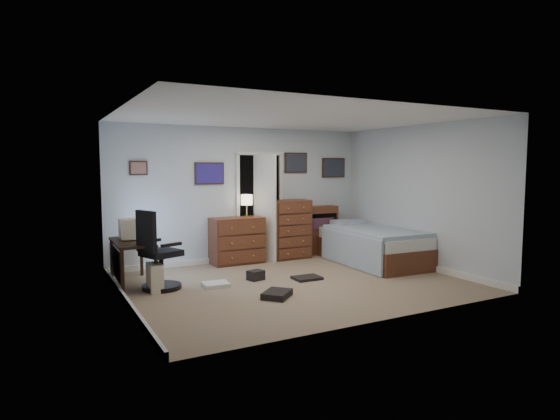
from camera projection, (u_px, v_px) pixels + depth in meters
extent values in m
cube|color=gray|center=(295.00, 283.00, 7.15)|extent=(5.00, 4.00, 0.02)
cube|color=black|center=(132.00, 242.00, 7.01)|extent=(0.55, 1.16, 0.04)
cube|color=black|center=(122.00, 273.00, 6.46)|extent=(0.04, 0.04, 0.63)
cube|color=black|center=(156.00, 269.00, 6.66)|extent=(0.04, 0.04, 0.63)
cube|color=black|center=(112.00, 259.00, 7.41)|extent=(0.04, 0.04, 0.63)
cube|color=black|center=(142.00, 256.00, 7.62)|extent=(0.04, 0.04, 0.63)
cube|color=black|center=(115.00, 263.00, 6.92)|extent=(0.04, 1.06, 0.44)
cube|color=beige|center=(131.00, 229.00, 7.13)|extent=(0.34, 0.32, 0.30)
cube|color=#8CB2F2|center=(143.00, 228.00, 7.21)|extent=(0.01, 0.25, 0.19)
cube|color=beige|center=(132.00, 239.00, 7.15)|extent=(0.22, 0.22, 0.02)
cube|color=beige|center=(149.00, 243.00, 6.78)|extent=(0.14, 0.36, 0.02)
cube|color=beige|center=(155.00, 277.00, 6.66)|extent=(0.18, 0.37, 0.40)
cube|color=black|center=(161.00, 277.00, 6.70)|extent=(0.01, 0.27, 0.31)
cylinder|color=black|center=(162.00, 287.00, 6.80)|extent=(0.72, 0.72, 0.06)
cylinder|color=black|center=(162.00, 271.00, 6.78)|extent=(0.08, 0.08, 0.43)
cube|color=black|center=(161.00, 253.00, 6.75)|extent=(0.61, 0.61, 0.09)
cube|color=black|center=(146.00, 232.00, 6.55)|extent=(0.21, 0.43, 0.59)
cube|color=black|center=(171.00, 245.00, 6.57)|extent=(0.32, 0.16, 0.04)
cube|color=black|center=(151.00, 241.00, 6.91)|extent=(0.32, 0.16, 0.04)
cube|color=maroon|center=(113.00, 246.00, 7.90)|extent=(0.18, 0.18, 0.88)
cube|color=brown|center=(237.00, 240.00, 8.57)|extent=(0.96, 0.49, 0.85)
cylinder|color=gold|center=(247.00, 216.00, 8.63)|extent=(0.13, 0.13, 0.02)
cylinder|color=gold|center=(247.00, 209.00, 8.62)|extent=(0.03, 0.03, 0.25)
cylinder|color=beige|center=(247.00, 200.00, 8.60)|extent=(0.21, 0.21, 0.19)
cube|color=black|center=(253.00, 206.00, 9.24)|extent=(0.90, 0.60, 2.00)
cube|color=white|center=(238.00, 208.00, 8.74)|extent=(0.06, 0.05, 2.00)
cube|color=white|center=(280.00, 206.00, 9.16)|extent=(0.06, 0.05, 2.00)
cube|color=white|center=(260.00, 154.00, 8.86)|extent=(0.96, 0.05, 0.06)
cube|color=white|center=(260.00, 208.00, 8.84)|extent=(0.31, 0.77, 2.00)
sphere|color=gold|center=(278.00, 208.00, 8.85)|extent=(0.06, 0.06, 0.06)
cube|color=brown|center=(289.00, 229.00, 9.05)|extent=(0.78, 0.47, 1.13)
cube|color=brown|center=(312.00, 230.00, 9.44)|extent=(1.09, 0.31, 0.98)
cube|color=black|center=(314.00, 222.00, 9.35)|extent=(1.00, 0.15, 0.33)
cube|color=maroon|center=(314.00, 224.00, 9.35)|extent=(0.87, 0.16, 0.24)
cube|color=brown|center=(372.00, 253.00, 8.61)|extent=(1.18, 2.22, 0.38)
cube|color=white|center=(373.00, 237.00, 8.58)|extent=(1.14, 2.17, 0.20)
cube|color=#53769B|center=(376.00, 232.00, 8.47)|extent=(1.23, 1.90, 0.11)
cube|color=#53769B|center=(350.00, 250.00, 8.25)|extent=(0.12, 1.85, 0.59)
cube|color=slate|center=(348.00, 224.00, 9.30)|extent=(0.62, 0.44, 0.14)
cube|color=#331E11|center=(138.00, 168.00, 7.84)|extent=(0.30, 0.03, 0.24)
cube|color=brown|center=(139.00, 168.00, 7.83)|extent=(0.25, 0.01, 0.19)
cube|color=#331E11|center=(209.00, 173.00, 8.44)|extent=(0.55, 0.03, 0.40)
cube|color=#1E0D5D|center=(210.00, 173.00, 8.42)|extent=(0.50, 0.01, 0.35)
cube|color=#331E11|center=(296.00, 163.00, 9.26)|extent=(0.50, 0.03, 0.40)
cube|color=black|center=(296.00, 163.00, 9.24)|extent=(0.45, 0.01, 0.35)
cube|color=#331E11|center=(333.00, 168.00, 9.69)|extent=(0.55, 0.03, 0.40)
cube|color=black|center=(334.00, 168.00, 9.67)|extent=(0.50, 0.01, 0.35)
cube|color=silver|center=(216.00, 284.00, 6.95)|extent=(0.40, 0.35, 0.05)
cube|color=black|center=(307.00, 278.00, 7.38)|extent=(0.44, 0.33, 0.04)
cube|color=black|center=(277.00, 294.00, 6.35)|extent=(0.53, 0.53, 0.09)
cube|color=black|center=(256.00, 275.00, 7.33)|extent=(0.28, 0.25, 0.15)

